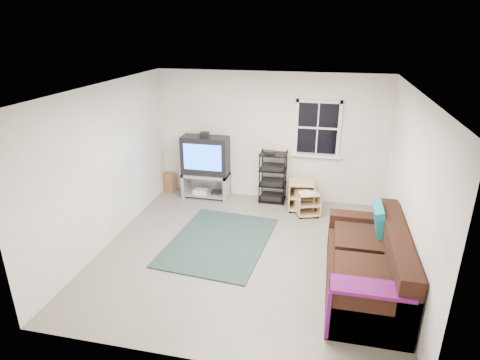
% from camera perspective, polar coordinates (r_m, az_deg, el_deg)
% --- Properties ---
extents(room, '(4.60, 4.62, 4.60)m').
position_cam_1_polar(room, '(8.00, 10.93, 6.74)').
color(room, slate).
rests_on(room, ground).
extents(tv_unit, '(0.96, 0.48, 1.41)m').
position_cam_1_polar(tv_unit, '(8.33, -4.91, 2.59)').
color(tv_unit, '#A0A1A9').
rests_on(tv_unit, ground).
extents(av_rack, '(0.54, 0.39, 1.07)m').
position_cam_1_polar(av_rack, '(8.19, 4.68, -0.02)').
color(av_rack, black).
rests_on(av_rack, ground).
extents(side_table_left, '(0.56, 0.56, 0.59)m').
position_cam_1_polar(side_table_left, '(8.00, 8.63, -1.92)').
color(side_table_left, tan).
rests_on(side_table_left, ground).
extents(side_table_right, '(0.54, 0.54, 0.50)m').
position_cam_1_polar(side_table_right, '(7.78, 9.50, -2.96)').
color(side_table_right, tan).
rests_on(side_table_right, ground).
extents(sofa, '(0.99, 2.23, 1.02)m').
position_cam_1_polar(sofa, '(5.82, 17.80, -11.74)').
color(sofa, black).
rests_on(sofa, ground).
extents(shag_rug, '(1.73, 2.26, 0.03)m').
position_cam_1_polar(shag_rug, '(6.86, -2.96, -8.67)').
color(shag_rug, black).
rests_on(shag_rug, ground).
extents(paper_bag, '(0.32, 0.26, 0.39)m').
position_cam_1_polar(paper_bag, '(8.93, -10.02, -0.30)').
color(paper_bag, '#8D5D3F').
rests_on(paper_bag, ground).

